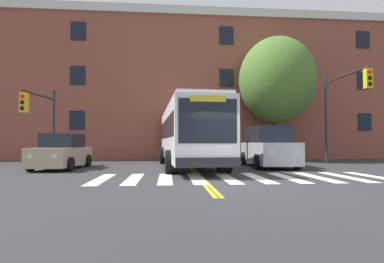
{
  "coord_description": "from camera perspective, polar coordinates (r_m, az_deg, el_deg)",
  "views": [
    {
      "loc": [
        -2.4,
        -9.31,
        1.37
      ],
      "look_at": [
        -1.08,
        6.28,
        1.92
      ],
      "focal_mm": 28.0,
      "sensor_mm": 36.0,
      "label": 1
    }
  ],
  "objects": [
    {
      "name": "ground_plane",
      "position": [
        9.71,
        9.65,
        -10.07
      ],
      "size": [
        120.0,
        120.0,
        0.0
      ],
      "primitive_type": "plane",
      "color": "#303033"
    },
    {
      "name": "crosswalk",
      "position": [
        11.66,
        9.61,
        -8.69
      ],
      "size": [
        11.05,
        3.55,
        0.01
      ],
      "color": "white",
      "rests_on": "ground"
    },
    {
      "name": "lane_line_yellow_inner",
      "position": [
        25.28,
        -2.13,
        -5.1
      ],
      "size": [
        0.12,
        36.0,
        0.01
      ],
      "primitive_type": "cube",
      "color": "gold",
      "rests_on": "ground"
    },
    {
      "name": "lane_line_yellow_outer",
      "position": [
        25.29,
        -1.76,
        -5.1
      ],
      "size": [
        0.12,
        36.0,
        0.01
      ],
      "primitive_type": "cube",
      "color": "gold",
      "rests_on": "ground"
    },
    {
      "name": "city_bus",
      "position": [
        16.66,
        -0.82,
        -0.42
      ],
      "size": [
        3.35,
        11.78,
        3.34
      ],
      "color": "white",
      "rests_on": "ground"
    },
    {
      "name": "car_tan_near_lane",
      "position": [
        16.69,
        -23.49,
        -3.74
      ],
      "size": [
        2.21,
        4.4,
        1.79
      ],
      "color": "tan",
      "rests_on": "ground"
    },
    {
      "name": "car_silver_far_lane",
      "position": [
        17.01,
        14.26,
        -3.0
      ],
      "size": [
        2.41,
        5.27,
        2.21
      ],
      "color": "#B7BABF",
      "rests_on": "ground"
    },
    {
      "name": "traffic_light_near_corner",
      "position": [
        19.66,
        26.56,
        5.45
      ],
      "size": [
        0.34,
        4.39,
        5.76
      ],
      "color": "#28282D",
      "rests_on": "ground"
    },
    {
      "name": "traffic_light_far_corner",
      "position": [
        18.75,
        -26.83,
        3.05
      ],
      "size": [
        0.6,
        3.33,
        4.52
      ],
      "color": "#28282D",
      "rests_on": "ground"
    },
    {
      "name": "traffic_light_overhead",
      "position": [
        19.37,
        2.42,
        3.38
      ],
      "size": [
        0.34,
        3.97,
        4.83
      ],
      "color": "#28282D",
      "rests_on": "ground"
    },
    {
      "name": "street_tree_curbside_large",
      "position": [
        23.03,
        15.87,
        9.35
      ],
      "size": [
        7.4,
        7.45,
        9.04
      ],
      "color": "#4C3D2D",
      "rests_on": "ground"
    },
    {
      "name": "building_facade",
      "position": [
        26.51,
        -6.98,
        7.97
      ],
      "size": [
        41.96,
        7.06,
        11.9
      ],
      "color": "brown",
      "rests_on": "ground"
    }
  ]
}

